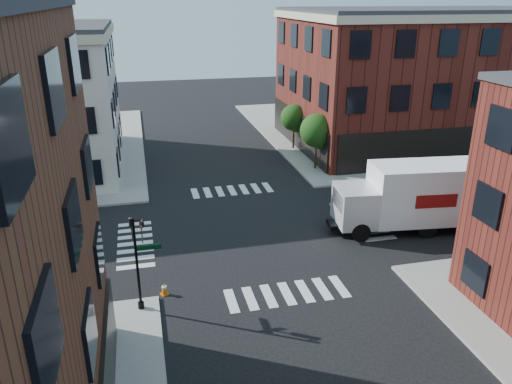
{
  "coord_description": "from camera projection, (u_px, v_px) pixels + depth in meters",
  "views": [
    {
      "loc": [
        -6.17,
        -26.51,
        13.27
      ],
      "look_at": [
        0.17,
        0.1,
        2.5
      ],
      "focal_mm": 35.0,
      "sensor_mm": 36.0,
      "label": 1
    }
  ],
  "objects": [
    {
      "name": "ground",
      "position": [
        254.0,
        231.0,
        30.18
      ],
      "size": [
        120.0,
        120.0,
        0.0
      ],
      "primitive_type": "plane",
      "color": "black",
      "rests_on": "ground"
    },
    {
      "name": "sidewalk_ne",
      "position": [
        399.0,
        127.0,
        53.7
      ],
      "size": [
        30.0,
        30.0,
        0.15
      ],
      "primitive_type": "cube",
      "color": "gray",
      "rests_on": "ground"
    },
    {
      "name": "building_ne",
      "position": [
        427.0,
        79.0,
        46.89
      ],
      "size": [
        25.0,
        16.0,
        12.0
      ],
      "primitive_type": "cube",
      "color": "#491812",
      "rests_on": "ground"
    },
    {
      "name": "tree_near",
      "position": [
        317.0,
        132.0,
        39.69
      ],
      "size": [
        2.69,
        2.69,
        4.49
      ],
      "color": "black",
      "rests_on": "ground"
    },
    {
      "name": "tree_far",
      "position": [
        295.0,
        119.0,
        45.22
      ],
      "size": [
        2.43,
        2.43,
        4.07
      ],
      "color": "black",
      "rests_on": "ground"
    },
    {
      "name": "signal_pole",
      "position": [
        138.0,
        253.0,
        21.64
      ],
      "size": [
        1.29,
        1.24,
        4.6
      ],
      "color": "black",
      "rests_on": "ground"
    },
    {
      "name": "box_truck",
      "position": [
        413.0,
        196.0,
        29.73
      ],
      "size": [
        9.26,
        3.68,
        4.1
      ],
      "rotation": [
        0.0,
        0.0,
        -0.11
      ],
      "color": "white",
      "rests_on": "ground"
    },
    {
      "name": "traffic_cone",
      "position": [
        164.0,
        289.0,
        23.68
      ],
      "size": [
        0.45,
        0.45,
        0.63
      ],
      "rotation": [
        0.0,
        0.0,
        0.38
      ],
      "color": "#D36109",
      "rests_on": "ground"
    }
  ]
}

